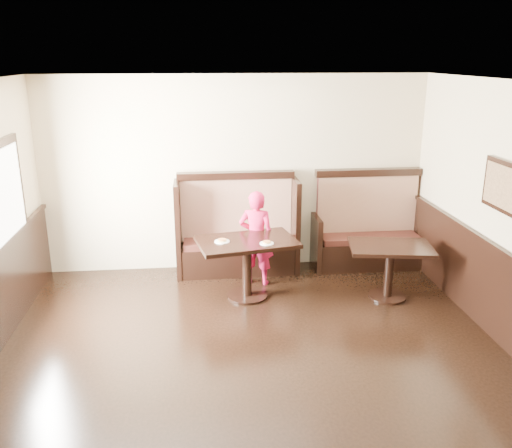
{
  "coord_description": "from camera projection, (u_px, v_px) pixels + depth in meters",
  "views": [
    {
      "loc": [
        -0.52,
        -4.14,
        3.04
      ],
      "look_at": [
        0.18,
        2.35,
        1.0
      ],
      "focal_mm": 38.0,
      "sensor_mm": 36.0,
      "label": 1
    }
  ],
  "objects": [
    {
      "name": "ground",
      "position": [
        264.0,
        407.0,
        4.89
      ],
      "size": [
        7.0,
        7.0,
        0.0
      ],
      "primitive_type": "plane",
      "color": "black",
      "rests_on": "ground"
    },
    {
      "name": "room_shell",
      "position": [
        228.0,
        328.0,
        4.92
      ],
      "size": [
        7.0,
        7.0,
        7.0
      ],
      "color": "#C0AE8B",
      "rests_on": "ground"
    },
    {
      "name": "booth_main",
      "position": [
        237.0,
        236.0,
        7.86
      ],
      "size": [
        1.75,
        0.72,
        1.45
      ],
      "color": "black",
      "rests_on": "ground"
    },
    {
      "name": "booth_neighbor",
      "position": [
        367.0,
        235.0,
        8.07
      ],
      "size": [
        1.65,
        0.72,
        1.45
      ],
      "color": "black",
      "rests_on": "ground"
    },
    {
      "name": "table_main",
      "position": [
        247.0,
        254.0,
        6.95
      ],
      "size": [
        1.36,
        1.0,
        0.79
      ],
      "rotation": [
        0.0,
        0.0,
        0.2
      ],
      "color": "black",
      "rests_on": "ground"
    },
    {
      "name": "table_neighbor",
      "position": [
        390.0,
        259.0,
        6.95
      ],
      "size": [
        1.13,
        0.83,
        0.72
      ],
      "rotation": [
        0.0,
        0.0,
        -0.16
      ],
      "color": "black",
      "rests_on": "ground"
    },
    {
      "name": "child",
      "position": [
        256.0,
        238.0,
        7.36
      ],
      "size": [
        0.55,
        0.44,
        1.32
      ],
      "primitive_type": "imported",
      "rotation": [
        0.0,
        0.0,
        2.84
      ],
      "color": "#C11443",
      "rests_on": "ground"
    },
    {
      "name": "pizza_plate_left",
      "position": [
        222.0,
        241.0,
        6.82
      ],
      "size": [
        0.19,
        0.19,
        0.04
      ],
      "color": "white",
      "rests_on": "table_main"
    },
    {
      "name": "pizza_plate_right",
      "position": [
        267.0,
        243.0,
        6.76
      ],
      "size": [
        0.18,
        0.18,
        0.03
      ],
      "color": "white",
      "rests_on": "table_main"
    }
  ]
}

